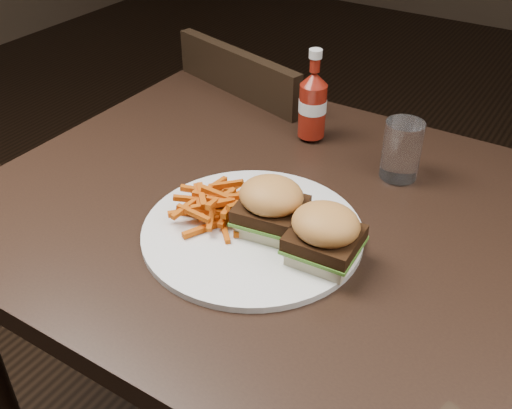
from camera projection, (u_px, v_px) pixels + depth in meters
The scene contains 8 objects.
dining_table at pixel (338, 237), 0.95m from camera, with size 1.20×0.80×0.04m, color black.
chair_far at pixel (289, 184), 1.62m from camera, with size 0.39×0.39×0.04m, color black.
plate at pixel (253, 232), 0.92m from camera, with size 0.34×0.34×0.01m, color white.
sandwich_half_a at pixel (271, 223), 0.91m from camera, with size 0.09×0.08×0.02m, color beige.
sandwich_half_b at pixel (323, 252), 0.85m from camera, with size 0.09×0.08×0.02m, color beige.
fries_pile at pixel (221, 202), 0.93m from camera, with size 0.11×0.11×0.05m, color red, non-canonical shape.
ketchup_bottle at pixel (312, 110), 1.14m from camera, with size 0.05×0.05×0.10m, color maroon.
tumbler at pixel (402, 150), 1.02m from camera, with size 0.07×0.07×0.10m, color white.
Camera 1 is at (0.29, -0.70, 1.32)m, focal length 42.00 mm.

